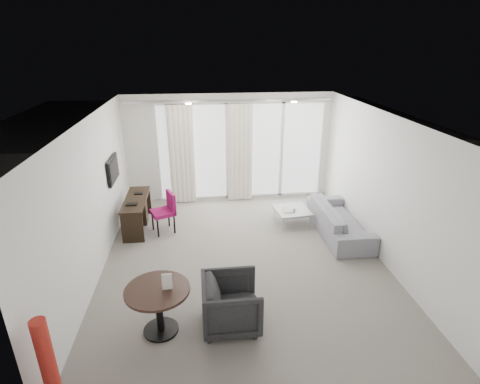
{
  "coord_description": "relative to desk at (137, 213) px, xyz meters",
  "views": [
    {
      "loc": [
        -0.71,
        -5.84,
        3.75
      ],
      "look_at": [
        0.0,
        0.6,
        1.1
      ],
      "focal_mm": 28.0,
      "sensor_mm": 36.0,
      "label": 1
    }
  ],
  "objects": [
    {
      "name": "floor",
      "position": [
        2.1,
        -1.53,
        -0.33
      ],
      "size": [
        5.0,
        6.0,
        0.0
      ],
      "primitive_type": "cube",
      "color": "slate",
      "rests_on": "ground"
    },
    {
      "name": "ceiling",
      "position": [
        2.1,
        -1.53,
        2.27
      ],
      "size": [
        5.0,
        6.0,
        0.0
      ],
      "primitive_type": "cube",
      "color": "white",
      "rests_on": "ground"
    },
    {
      "name": "wall_left",
      "position": [
        -0.4,
        -1.53,
        0.97
      ],
      "size": [
        0.0,
        6.0,
        2.6
      ],
      "primitive_type": "cube",
      "color": "silver",
      "rests_on": "ground"
    },
    {
      "name": "wall_right",
      "position": [
        4.6,
        -1.53,
        0.97
      ],
      "size": [
        0.0,
        6.0,
        2.6
      ],
      "primitive_type": "cube",
      "color": "silver",
      "rests_on": "ground"
    },
    {
      "name": "wall_front",
      "position": [
        2.1,
        -4.53,
        0.97
      ],
      "size": [
        5.0,
        0.0,
        2.6
      ],
      "primitive_type": "cube",
      "color": "silver",
      "rests_on": "ground"
    },
    {
      "name": "window_panel",
      "position": [
        2.4,
        1.46,
        0.87
      ],
      "size": [
        4.0,
        0.02,
        2.38
      ],
      "primitive_type": null,
      "color": "white",
      "rests_on": "ground"
    },
    {
      "name": "window_frame",
      "position": [
        2.4,
        1.44,
        0.87
      ],
      "size": [
        4.1,
        0.06,
        2.44
      ],
      "primitive_type": null,
      "color": "white",
      "rests_on": "ground"
    },
    {
      "name": "curtain_left",
      "position": [
        0.95,
        1.29,
        0.87
      ],
      "size": [
        0.6,
        0.2,
        2.38
      ],
      "primitive_type": null,
      "color": "silver",
      "rests_on": "ground"
    },
    {
      "name": "curtain_right",
      "position": [
        2.35,
        1.29,
        0.87
      ],
      "size": [
        0.6,
        0.2,
        2.38
      ],
      "primitive_type": null,
      "color": "silver",
      "rests_on": "ground"
    },
    {
      "name": "curtain_track",
      "position": [
        2.1,
        1.29,
        2.12
      ],
      "size": [
        4.8,
        0.04,
        0.04
      ],
      "primitive_type": null,
      "color": "#B2B2B7",
      "rests_on": "ceiling"
    },
    {
      "name": "downlight_a",
      "position": [
        1.2,
        0.07,
        2.26
      ],
      "size": [
        0.12,
        0.12,
        0.02
      ],
      "primitive_type": "cylinder",
      "color": "#FFE0B2",
      "rests_on": "ceiling"
    },
    {
      "name": "downlight_b",
      "position": [
        3.3,
        0.07,
        2.26
      ],
      "size": [
        0.12,
        0.12,
        0.02
      ],
      "primitive_type": "cylinder",
      "color": "#FFE0B2",
      "rests_on": "ceiling"
    },
    {
      "name": "desk",
      "position": [
        0.0,
        0.0,
        0.0
      ],
      "size": [
        0.44,
        1.42,
        0.66
      ],
      "primitive_type": null,
      "color": "black",
      "rests_on": "floor"
    },
    {
      "name": "tv",
      "position": [
        -0.36,
        -0.08,
        1.02
      ],
      "size": [
        0.05,
        0.8,
        0.5
      ],
      "primitive_type": null,
      "color": "black",
      "rests_on": "wall_left"
    },
    {
      "name": "desk_chair",
      "position": [
        0.56,
        -0.26,
        0.1
      ],
      "size": [
        0.6,
        0.59,
        0.86
      ],
      "primitive_type": null,
      "rotation": [
        0.0,
        0.0,
        0.4
      ],
      "color": "#8B0E4C",
      "rests_on": "floor"
    },
    {
      "name": "round_table",
      "position": [
        0.74,
        -3.19,
        0.02
      ],
      "size": [
        1.08,
        1.08,
        0.7
      ],
      "primitive_type": null,
      "rotation": [
        0.0,
        0.0,
        0.28
      ],
      "color": "black",
      "rests_on": "floor"
    },
    {
      "name": "menu_card",
      "position": [
        0.88,
        -3.21,
        0.39
      ],
      "size": [
        0.13,
        0.02,
        0.24
      ],
      "primitive_type": null,
      "rotation": [
        0.0,
        0.0,
        0.01
      ],
      "color": "white",
      "rests_on": "round_table"
    },
    {
      "name": "red_lamp",
      "position": [
        -0.23,
        -4.35,
        0.3
      ],
      "size": [
        0.31,
        0.31,
        1.27
      ],
      "primitive_type": "cylinder",
      "rotation": [
        0.0,
        0.0,
        0.25
      ],
      "color": "#A6231B",
      "rests_on": "floor"
    },
    {
      "name": "tub_armchair",
      "position": [
        1.73,
        -3.18,
        0.03
      ],
      "size": [
        0.81,
        0.79,
        0.73
      ],
      "primitive_type": "imported",
      "rotation": [
        0.0,
        0.0,
        1.58
      ],
      "color": "black",
      "rests_on": "floor"
    },
    {
      "name": "coffee_table",
      "position": [
        3.33,
        -0.16,
        -0.17
      ],
      "size": [
        0.8,
        0.8,
        0.32
      ],
      "primitive_type": null,
      "rotation": [
        0.0,
        0.0,
        0.12
      ],
      "color": "gray",
      "rests_on": "floor"
    },
    {
      "name": "remote",
      "position": [
        3.34,
        -0.24,
        0.03
      ],
      "size": [
        0.11,
        0.17,
        0.02
      ],
      "primitive_type": null,
      "rotation": [
        0.0,
        0.0,
        -0.38
      ],
      "color": "black",
      "rests_on": "coffee_table"
    },
    {
      "name": "magazine",
      "position": [
        3.22,
        -0.19,
        0.03
      ],
      "size": [
        0.22,
        0.27,
        0.01
      ],
      "primitive_type": null,
      "rotation": [
        0.0,
        0.0,
        -0.09
      ],
      "color": "gray",
      "rests_on": "coffee_table"
    },
    {
      "name": "sofa",
      "position": [
        4.17,
        -0.72,
        -0.03
      ],
      "size": [
        0.8,
        2.06,
        0.6
      ],
      "primitive_type": "imported",
      "rotation": [
        0.0,
        0.0,
        1.57
      ],
      "color": "slate",
      "rests_on": "floor"
    },
    {
      "name": "terrace_slab",
      "position": [
        2.4,
        2.97,
        -0.39
      ],
      "size": [
        5.6,
        3.0,
        0.12
      ],
      "primitive_type": "cube",
      "color": "#4D4D50",
      "rests_on": "ground"
    },
    {
      "name": "rattan_chair_a",
      "position": [
        2.63,
        2.87,
        0.11
      ],
      "size": [
        0.73,
        0.73,
        0.89
      ],
      "primitive_type": null,
      "rotation": [
        0.0,
        0.0,
        -0.24
      ],
      "color": "brown",
      "rests_on": "terrace_slab"
    },
    {
      "name": "rattan_chair_b",
      "position": [
        4.17,
        3.59,
        0.04
      ],
      "size": [
        0.56,
        0.56,
        0.75
      ],
      "primitive_type": null,
      "rotation": [
        0.0,
        0.0,
        0.1
      ],
      "color": "brown",
      "rests_on": "terrace_slab"
    },
    {
      "name": "rattan_table",
      "position": [
        3.41,
        2.27,
        -0.11
      ],
      "size": [
        0.55,
        0.55,
        0.44
      ],
      "primitive_type": null,
      "rotation": [
        0.0,
        0.0,
        0.3
      ],
      "color": "brown",
      "rests_on": "terrace_slab"
    },
    {
      "name": "balustrade",
      "position": [
        2.4,
        4.42,
        0.17
      ],
      "size": [
        5.5,
        0.06,
        1.05
      ],
      "primitive_type": null,
      "color": "#B2B2B7",
      "rests_on": "terrace_slab"
    }
  ]
}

